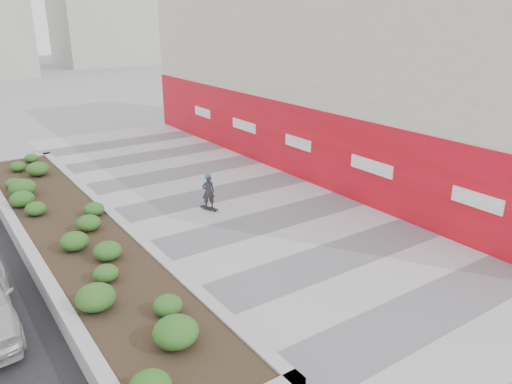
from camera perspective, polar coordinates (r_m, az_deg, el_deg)
ground at (r=13.08m, az=13.59°, el=-10.60°), size 160.00×160.00×0.00m
walkway at (r=14.96m, az=5.07°, el=-6.00°), size 8.00×36.00×0.01m
building at (r=22.73m, az=9.50°, el=13.21°), size 6.04×24.08×8.00m
planter at (r=15.85m, az=-20.29°, el=-4.05°), size 3.00×18.00×0.90m
manhole_cover at (r=15.26m, az=6.53°, el=-5.52°), size 0.44×0.44×0.01m
skateboarder at (r=17.28m, az=-5.47°, el=0.08°), size 0.51×0.75×1.35m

